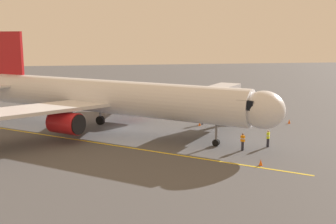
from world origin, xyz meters
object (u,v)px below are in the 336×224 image
ground_crew_marshaller (268,138)px  ground_crew_wing_walker (243,141)px  airplane (104,97)px  safety_cone_wing_starboard (272,120)px  safety_cone_nose_left (200,123)px  baggage_cart_near_nose (102,101)px  safety_cone_wing_port (261,162)px  ground_crew_loader (202,117)px  jet_bridge (214,100)px  safety_cone_nose_right (289,121)px

ground_crew_marshaller → ground_crew_wing_walker: (2.92, 0.74, 0.00)m
ground_crew_marshaller → airplane: bearing=-31.8°
safety_cone_wing_starboard → safety_cone_nose_left: bearing=3.7°
ground_crew_marshaller → baggage_cart_near_nose: bearing=-61.0°
airplane → safety_cone_nose_left: bearing=-175.0°
safety_cone_wing_port → ground_crew_loader: bearing=-87.7°
ground_crew_loader → baggage_cart_near_nose: 21.06m
safety_cone_nose_left → safety_cone_wing_port: same height
baggage_cart_near_nose → jet_bridge: bearing=119.6°
ground_crew_marshaller → ground_crew_loader: 12.09m
safety_cone_nose_right → safety_cone_wing_starboard: (1.69, -1.39, 0.00)m
ground_crew_loader → safety_cone_nose_right: bearing=172.6°
ground_crew_wing_walker → safety_cone_wing_port: 4.79m
safety_cone_nose_left → safety_cone_nose_right: bearing=176.3°
safety_cone_nose_left → safety_cone_wing_port: 16.35m
jet_bridge → ground_crew_marshaller: (-3.62, 7.03, -2.88)m
airplane → ground_crew_loader: size_ratio=20.01×
ground_crew_marshaller → safety_cone_nose_right: size_ratio=3.11×
airplane → safety_cone_wing_port: size_ratio=62.22×
jet_bridge → safety_cone_nose_right: size_ratio=18.47×
safety_cone_nose_left → safety_cone_wing_starboard: 9.84m
airplane → safety_cone_nose_left: 12.19m
airplane → safety_cone_wing_starboard: size_ratio=62.22×
baggage_cart_near_nose → safety_cone_wing_port: size_ratio=5.35×
ground_crew_wing_walker → baggage_cart_near_nose: ground_crew_wing_walker is taller
safety_cone_nose_left → safety_cone_wing_port: size_ratio=1.00×
airplane → baggage_cart_near_nose: size_ratio=11.64×
safety_cone_wing_port → safety_cone_wing_starboard: (-8.60, -16.95, 0.00)m
ground_crew_marshaller → safety_cone_wing_starboard: size_ratio=3.11×
airplane → safety_cone_wing_port: airplane is taller
ground_crew_wing_walker → safety_cone_nose_right: size_ratio=3.11×
safety_cone_wing_port → ground_crew_wing_walker: bearing=-91.2°
jet_bridge → safety_cone_nose_left: bearing=-80.7°
ground_crew_wing_walker → safety_cone_wing_starboard: size_ratio=3.11×
ground_crew_loader → safety_cone_nose_left: 1.06m
ground_crew_marshaller → safety_cone_wing_port: size_ratio=3.11×
safety_cone_nose_right → safety_cone_wing_starboard: bearing=-39.4°
ground_crew_marshaller → safety_cone_wing_starboard: 12.76m
ground_crew_wing_walker → ground_crew_loader: 12.27m
ground_crew_wing_walker → baggage_cart_near_nose: size_ratio=0.58×
airplane → jet_bridge: size_ratio=3.37×
safety_cone_wing_starboard → baggage_cart_near_nose: bearing=-38.7°
safety_cone_nose_right → safety_cone_wing_port: 18.66m
ground_crew_loader → baggage_cart_near_nose: size_ratio=0.58×
ground_crew_wing_walker → safety_cone_nose_left: bearing=-83.5°
ground_crew_marshaller → baggage_cart_near_nose: 32.79m
ground_crew_wing_walker → safety_cone_nose_left: ground_crew_wing_walker is taller
jet_bridge → safety_cone_wing_port: jet_bridge is taller
jet_bridge → ground_crew_marshaller: size_ratio=5.94×
safety_cone_nose_left → airplane: bearing=5.0°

